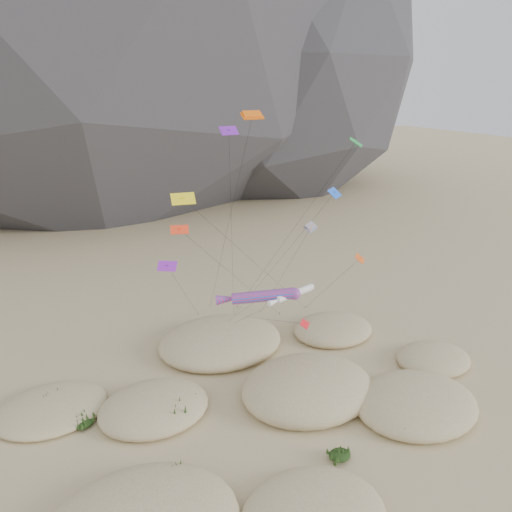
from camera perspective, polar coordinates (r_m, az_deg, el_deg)
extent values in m
plane|color=#CCB789|center=(53.26, 5.06, -17.93)|extent=(500.00, 500.00, 0.00)
ellipsoid|color=black|center=(165.63, 1.19, 21.51)|extent=(130.55, 126.41, 100.00)
ellipsoid|color=#CCB789|center=(56.19, 17.77, -15.74)|extent=(13.31, 11.31, 3.30)
ellipsoid|color=#CCB789|center=(54.37, -11.57, -16.60)|extent=(11.35, 9.65, 2.78)
ellipsoid|color=#CCB789|center=(55.84, 5.93, -14.77)|extent=(14.81, 12.59, 4.21)
ellipsoid|color=#CCB789|center=(64.99, 19.61, -11.01)|extent=(9.24, 7.86, 2.35)
ellipsoid|color=#CCB789|center=(64.71, -4.08, -9.70)|extent=(15.96, 13.57, 3.44)
ellipsoid|color=#CCB789|center=(68.59, 8.76, -8.27)|extent=(10.99, 9.34, 2.60)
ellipsoid|color=#CCB789|center=(57.50, -22.34, -15.84)|extent=(11.24, 9.55, 1.92)
ellipsoid|color=black|center=(46.13, -9.27, -23.90)|extent=(2.00, 1.71, 0.60)
ellipsoid|color=black|center=(44.15, 8.72, -26.69)|extent=(2.15, 1.84, 0.64)
ellipsoid|color=black|center=(48.79, 9.53, -21.51)|extent=(2.08, 1.78, 0.62)
ellipsoid|color=black|center=(55.96, 17.37, -15.53)|extent=(3.56, 3.04, 1.07)
ellipsoid|color=black|center=(52.81, 16.72, -18.08)|extent=(2.12, 1.81, 0.64)
ellipsoid|color=black|center=(52.83, -9.53, -17.42)|extent=(2.57, 2.20, 0.77)
ellipsoid|color=black|center=(54.66, -7.50, -16.01)|extent=(2.08, 1.78, 0.62)
ellipsoid|color=black|center=(56.86, 4.18, -13.84)|extent=(3.03, 2.59, 0.91)
ellipsoid|color=black|center=(58.71, 7.34, -12.89)|extent=(2.62, 2.24, 0.78)
ellipsoid|color=black|center=(54.08, 6.11, -16.13)|extent=(2.64, 2.26, 0.79)
ellipsoid|color=black|center=(63.54, 18.00, -11.48)|extent=(2.27, 1.94, 0.68)
ellipsoid|color=black|center=(64.92, -4.92, -9.39)|extent=(3.01, 2.58, 0.90)
ellipsoid|color=black|center=(63.86, -2.84, -9.97)|extent=(2.86, 2.44, 0.86)
ellipsoid|color=black|center=(68.95, 8.61, -8.00)|extent=(2.43, 2.08, 0.73)
ellipsoid|color=black|center=(67.05, 7.48, -8.88)|extent=(2.24, 1.92, 0.67)
ellipsoid|color=black|center=(58.13, -22.10, -15.30)|extent=(2.33, 1.99, 0.70)
ellipsoid|color=black|center=(54.52, -19.22, -17.58)|extent=(2.16, 1.85, 0.65)
cylinder|color=#3F2D1E|center=(69.44, -8.38, -8.29)|extent=(0.08, 0.08, 0.30)
cylinder|color=#3F2D1E|center=(73.48, -6.63, -6.57)|extent=(0.08, 0.08, 0.30)
cylinder|color=#3F2D1E|center=(72.78, -2.54, -6.72)|extent=(0.08, 0.08, 0.30)
cylinder|color=#3F2D1E|center=(75.17, -2.16, -5.82)|extent=(0.08, 0.08, 0.30)
cylinder|color=#3F2D1E|center=(73.15, 2.70, -6.58)|extent=(0.08, 0.08, 0.30)
cylinder|color=#3F2D1E|center=(70.21, -8.89, -7.99)|extent=(0.08, 0.08, 0.30)
cylinder|color=#3F2D1E|center=(75.39, 5.64, -5.83)|extent=(0.08, 0.08, 0.30)
cylinder|color=#3F2D1E|center=(67.65, -10.06, -9.19)|extent=(0.08, 0.08, 0.30)
cylinder|color=#FE1A34|center=(53.95, 0.82, -4.61)|extent=(6.66, 4.28, 1.94)
sphere|color=#FE1A34|center=(54.00, 4.43, -4.33)|extent=(1.30, 1.30, 1.30)
cone|color=#FE1A34|center=(54.17, -3.14, -4.93)|extent=(3.01, 2.29, 1.39)
cylinder|color=black|center=(61.88, -1.95, -6.54)|extent=(0.79, 13.87, 10.28)
cylinder|color=silver|center=(54.65, 4.44, -4.29)|extent=(4.72, 1.35, 1.06)
sphere|color=silver|center=(55.97, 6.28, -3.55)|extent=(0.78, 0.78, 0.78)
cone|color=silver|center=(53.29, 2.31, -5.17)|extent=(1.96, 0.91, 0.79)
cylinder|color=black|center=(61.53, -0.42, -6.67)|extent=(3.33, 13.86, 10.32)
cube|color=#DB560B|center=(52.21, -0.42, 15.72)|extent=(2.37, 1.02, 0.71)
cube|color=#DB560B|center=(52.19, -0.43, 15.92)|extent=(2.02, 0.80, 0.69)
cylinder|color=black|center=(62.74, -3.33, 2.93)|extent=(1.57, 17.10, 28.87)
cube|color=#F8391A|center=(59.86, 6.27, 3.23)|extent=(2.64, 2.25, 0.68)
cube|color=#F8391A|center=(59.79, 6.28, 3.44)|extent=(2.21, 1.86, 0.68)
cylinder|color=black|center=(66.51, 3.12, -2.11)|extent=(0.91, 10.89, 15.65)
cube|color=#6E1DAC|center=(54.51, -3.13, 14.12)|extent=(2.01, 0.99, 0.86)
cube|color=#6E1DAC|center=(54.52, -3.13, 13.96)|extent=(0.24, 0.30, 0.66)
cylinder|color=black|center=(62.63, -2.79, 2.14)|extent=(4.84, 9.93, 27.16)
cube|color=yellow|center=(49.45, -8.33, 6.49)|extent=(2.52, 1.58, 0.96)
cube|color=yellow|center=(49.49, -8.33, 6.33)|extent=(0.34, 0.36, 0.79)
cylinder|color=black|center=(61.65, 0.12, -1.00)|extent=(22.17, 11.12, 21.31)
cube|color=red|center=(47.12, -8.73, 3.00)|extent=(1.90, 1.39, 0.65)
cube|color=red|center=(47.16, -8.72, 2.83)|extent=(0.26, 0.25, 0.58)
cylinder|color=black|center=(59.67, -1.79, -2.88)|extent=(19.09, 13.70, 19.07)
cube|color=red|center=(53.23, 5.60, -7.74)|extent=(1.61, 1.62, 0.52)
cube|color=red|center=(53.30, 5.59, -7.88)|extent=(0.23, 0.23, 0.51)
cylinder|color=black|center=(62.87, 0.89, -7.21)|extent=(1.01, 19.94, 7.99)
cube|color=green|center=(61.66, 11.36, 12.65)|extent=(2.89, 3.06, 0.95)
cube|color=green|center=(61.68, 11.35, 12.51)|extent=(0.39, 0.41, 0.95)
cylinder|color=black|center=(67.09, 3.86, 2.47)|extent=(9.44, 13.70, 25.28)
cube|color=#E84C0C|center=(62.40, 11.78, -0.28)|extent=(2.15, 2.20, 0.79)
cube|color=#E84C0C|center=(62.45, 11.77, -0.40)|extent=(0.34, 0.34, 0.69)
cylinder|color=black|center=(68.73, 8.43, -3.36)|extent=(0.04, 11.63, 11.58)
cube|color=blue|center=(58.47, 8.98, 7.13)|extent=(2.48, 2.22, 0.94)
cube|color=blue|center=(58.50, 8.97, 6.98)|extent=(0.40, 0.41, 0.76)
cylinder|color=black|center=(64.84, 2.59, -0.60)|extent=(6.84, 13.47, 19.96)
cube|color=purple|center=(53.45, -10.12, -1.14)|extent=(2.22, 1.93, 0.84)
cube|color=purple|center=(53.50, -10.11, -1.29)|extent=(0.36, 0.37, 0.68)
cylinder|color=black|center=(63.39, -8.10, -4.32)|extent=(8.43, 14.03, 13.70)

